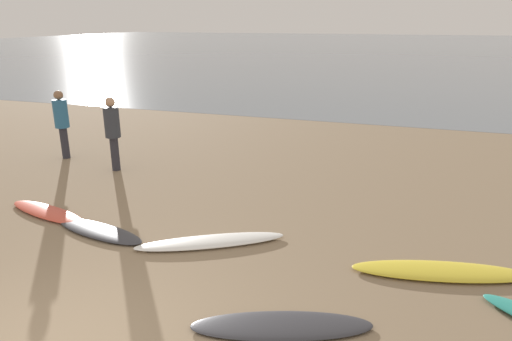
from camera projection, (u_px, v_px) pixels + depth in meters
The scene contains 9 objects.
ground_plane at pixel (285, 145), 13.95m from camera, with size 120.00×120.00×0.20m, color #8C7559.
ocean_water at pixel (385, 46), 61.89m from camera, with size 140.00×100.00×0.01m, color slate.
surfboard_2 at pixel (48, 212), 8.74m from camera, with size 2.03×0.49×0.09m, color #D84C38.
surfboard_3 at pixel (99, 231), 7.98m from camera, with size 1.92×0.53×0.08m, color #333338.
surfboard_4 at pixel (211, 241), 7.57m from camera, with size 2.48×0.48×0.10m, color white.
surfboard_5 at pixel (282, 326), 5.52m from camera, with size 2.20×0.58×0.07m, color #333338.
surfboard_6 at pixel (441, 271), 6.69m from camera, with size 2.56×0.59×0.09m, color yellow.
person_0 at pixel (112, 128), 10.97m from camera, with size 0.36×0.36×1.79m.
person_1 at pixel (61, 119), 11.95m from camera, with size 0.36×0.36×1.79m.
Camera 1 is at (3.37, -3.09, 3.54)m, focal length 32.28 mm.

